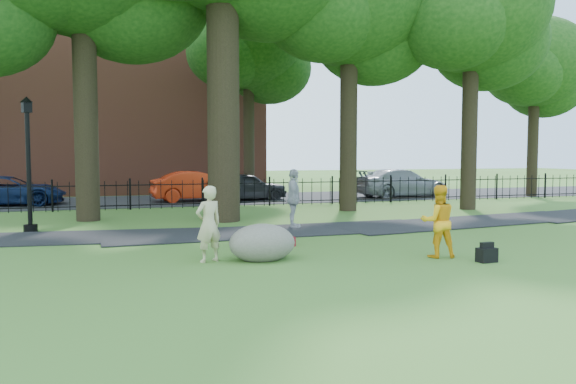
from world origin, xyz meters
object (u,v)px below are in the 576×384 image
object	(u,v)px
man	(438,221)
lamppost	(29,166)
boulder	(262,241)
woman	(209,224)
red_sedan	(198,186)

from	to	relation	value
man	lamppost	size ratio (longest dim) A/B	0.41
man	boulder	world-z (taller)	man
woman	red_sedan	xyz separation A→B (m)	(1.92, 15.35, -0.09)
man	lamppost	bearing A→B (deg)	-24.24
woman	man	world-z (taller)	woman
woman	man	size ratio (longest dim) A/B	1.01
boulder	lamppost	size ratio (longest dim) A/B	0.37
man	red_sedan	bearing A→B (deg)	-66.07
woman	boulder	xyz separation A→B (m)	(1.16, -0.13, -0.40)
lamppost	red_sedan	xyz separation A→B (m)	(6.27, 9.18, -1.23)
lamppost	boulder	bearing A→B (deg)	-73.59
woman	red_sedan	world-z (taller)	woman
woman	lamppost	bearing A→B (deg)	-76.03
woman	lamppost	distance (m)	7.64
woman	red_sedan	bearing A→B (deg)	-118.37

